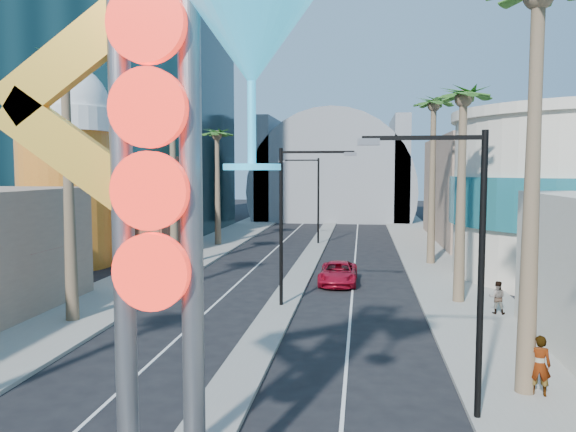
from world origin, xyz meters
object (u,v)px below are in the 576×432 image
object	(u,v)px
neon_sign	(196,151)
pedestrian_b	(497,297)
red_pickup	(338,273)
pedestrian_a	(539,365)

from	to	relation	value
neon_sign	pedestrian_b	world-z (taller)	neon_sign
red_pickup	pedestrian_a	size ratio (longest dim) A/B	2.62
pedestrian_a	pedestrian_b	bearing A→B (deg)	-83.63
pedestrian_b	pedestrian_a	bearing A→B (deg)	95.38
neon_sign	pedestrian_a	xyz separation A→B (m)	(8.52, 6.84, -6.24)
neon_sign	pedestrian_a	size ratio (longest dim) A/B	6.82
red_pickup	pedestrian_a	bearing A→B (deg)	-67.19
pedestrian_b	neon_sign	bearing A→B (deg)	71.56
neon_sign	pedestrian_a	distance (m)	12.58
neon_sign	red_pickup	bearing A→B (deg)	85.63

